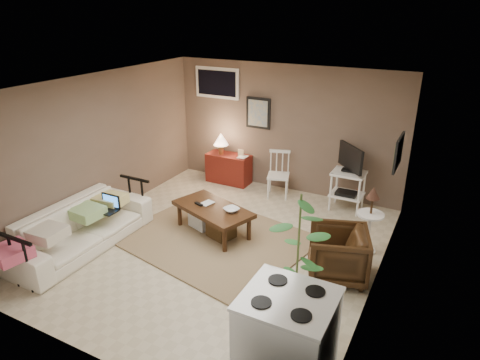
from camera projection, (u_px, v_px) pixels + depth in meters
The scene contains 20 objects.
floor at pixel (220, 246), 6.45m from camera, with size 5.00×5.00×0.00m, color #C1B293.
art_back at pixel (258, 113), 8.16m from camera, with size 0.50×0.03×0.60m, color black.
art_right at pixel (399, 152), 5.78m from camera, with size 0.03×0.60×0.45m, color black.
window at pixel (217, 83), 8.36m from camera, with size 0.96×0.03×0.60m, color white.
rug at pixel (214, 239), 6.62m from camera, with size 2.69×2.16×0.03m, color #84654C.
coffee_table at pixel (213, 218), 6.71m from camera, with size 1.43×1.05×0.49m.
sofa at pixel (80, 221), 6.26m from camera, with size 2.24×0.65×0.87m, color #EEE3CE.
sofa_pillows at pixel (67, 223), 5.99m from camera, with size 0.43×2.13×0.15m, color beige, non-canonical shape.
sofa_end_rails at pixel (87, 226), 6.23m from camera, with size 0.60×2.23×0.75m, color black, non-canonical shape.
laptop at pixel (109, 206), 6.44m from camera, with size 0.34×0.25×0.23m.
red_console at pixel (228, 166), 8.64m from camera, with size 0.88×0.39×1.02m.
spindle_chair at pixel (278, 176), 7.99m from camera, with size 0.49×0.49×0.86m.
tv_stand at pixel (348, 177), 7.37m from camera, with size 0.55×0.54×1.18m.
side_table at pixel (371, 212), 6.07m from camera, with size 0.38×0.38×1.03m.
armchair at pixel (338, 252), 5.59m from camera, with size 0.74×0.69×0.76m, color black.
potted_plant at pixel (298, 257), 4.58m from camera, with size 0.41×0.41×1.63m.
stove at pixel (286, 344), 3.88m from camera, with size 0.80×0.75×1.05m.
bowl at pixel (231, 205), 6.46m from camera, with size 0.23×0.06×0.23m, color #3C2110.
book_table at pixel (203, 196), 6.75m from camera, with size 0.16×0.02×0.21m, color #3C2110.
book_console at pixel (239, 151), 8.39m from camera, with size 0.17×0.02×0.22m, color #3C2110.
Camera 1 is at (2.86, -4.81, 3.38)m, focal length 32.00 mm.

